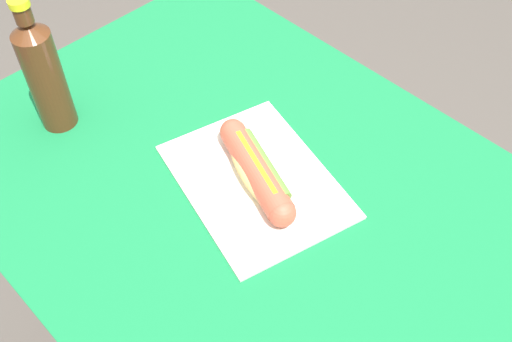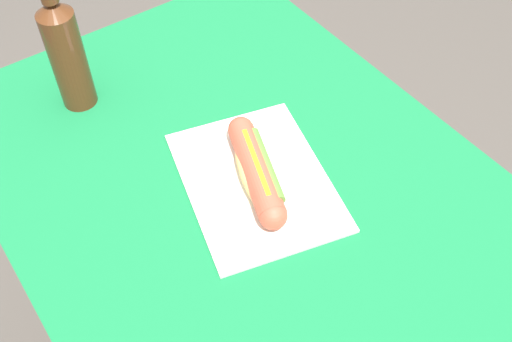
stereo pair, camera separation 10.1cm
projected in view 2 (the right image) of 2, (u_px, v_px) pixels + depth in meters
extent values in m
cylinder|color=brown|center=(55.00, 228.00, 1.46)|extent=(0.07, 0.07, 0.74)
cylinder|color=brown|center=(241.00, 131.00, 1.67)|extent=(0.07, 0.07, 0.74)
cube|color=brown|center=(256.00, 202.00, 1.03)|extent=(1.07, 0.71, 0.03)
cube|color=#146B38|center=(256.00, 196.00, 1.01)|extent=(1.13, 0.77, 0.00)
cube|color=silver|center=(256.00, 181.00, 1.03)|extent=(0.36, 0.31, 0.01)
ellipsoid|color=#DBB26B|center=(256.00, 172.00, 1.01)|extent=(0.19, 0.12, 0.04)
cylinder|color=#BC4C38|center=(256.00, 170.00, 1.01)|extent=(0.20, 0.11, 0.05)
sphere|color=#BC4C38|center=(273.00, 216.00, 0.95)|extent=(0.05, 0.05, 0.05)
sphere|color=#BC4C38|center=(241.00, 130.00, 1.07)|extent=(0.05, 0.05, 0.05)
cube|color=yellow|center=(256.00, 162.00, 0.99)|extent=(0.14, 0.06, 0.00)
cylinder|color=#568433|center=(266.00, 165.00, 1.00)|extent=(0.16, 0.07, 0.02)
cylinder|color=#4C2814|center=(69.00, 60.00, 1.08)|extent=(0.07, 0.07, 0.20)
cone|color=#4C2814|center=(52.00, 8.00, 1.00)|extent=(0.07, 0.07, 0.02)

